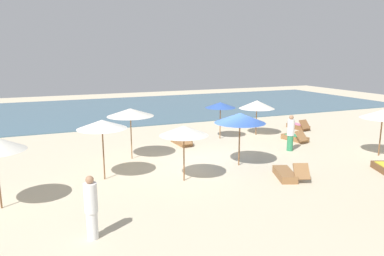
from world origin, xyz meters
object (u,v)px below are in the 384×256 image
at_px(umbrella_0, 383,114).
at_px(person_0, 91,207).
at_px(umbrella_4, 240,118).
at_px(lounger_3, 299,126).
at_px(umbrella_2, 257,104).
at_px(umbrella_7, 102,124).
at_px(umbrella_5, 220,105).
at_px(lounger_4, 182,141).
at_px(person_1, 291,133).
at_px(lounger_1, 286,174).
at_px(lounger_2, 295,138).
at_px(umbrella_1, 184,131).
at_px(umbrella_3, 130,112).

height_order(umbrella_0, person_0, umbrella_0).
bearing_deg(umbrella_4, lounger_3, 34.94).
distance_m(umbrella_0, umbrella_4, 6.98).
height_order(umbrella_2, umbrella_7, umbrella_7).
distance_m(umbrella_5, lounger_4, 3.07).
bearing_deg(lounger_4, person_1, -35.99).
bearing_deg(umbrella_0, person_0, -168.49).
height_order(umbrella_7, lounger_1, umbrella_7).
bearing_deg(lounger_3, lounger_4, -174.54).
distance_m(umbrella_7, lounger_2, 11.17).
bearing_deg(lounger_3, umbrella_4, -145.06).
bearing_deg(umbrella_1, umbrella_7, 154.34).
xyz_separation_m(lounger_2, person_0, (-11.81, -6.67, 0.69)).
relative_size(umbrella_3, umbrella_5, 1.12).
bearing_deg(lounger_1, person_1, 50.59).
xyz_separation_m(umbrella_3, umbrella_7, (-1.62, -2.33, -0.00)).
distance_m(umbrella_5, lounger_3, 6.10).
bearing_deg(umbrella_7, umbrella_2, 24.42).
height_order(lounger_2, person_0, person_0).
bearing_deg(lounger_1, umbrella_7, 158.16).
bearing_deg(umbrella_0, lounger_4, 144.32).
height_order(umbrella_1, lounger_2, umbrella_1).
relative_size(umbrella_4, lounger_2, 1.29).
relative_size(person_0, person_1, 0.96).
xyz_separation_m(umbrella_3, umbrella_4, (4.04, -2.78, -0.08)).
distance_m(umbrella_0, umbrella_5, 8.06).
distance_m(umbrella_5, umbrella_7, 8.40).
relative_size(umbrella_1, umbrella_4, 0.93).
bearing_deg(umbrella_2, umbrella_3, -165.74).
bearing_deg(umbrella_2, umbrella_1, -140.26).
distance_m(umbrella_4, person_1, 3.88).
height_order(umbrella_1, lounger_3, umbrella_1).
height_order(umbrella_0, umbrella_3, umbrella_3).
bearing_deg(umbrella_0, lounger_1, -171.45).
bearing_deg(umbrella_5, person_0, -133.05).
height_order(umbrella_3, umbrella_4, umbrella_3).
relative_size(umbrella_0, lounger_4, 1.27).
distance_m(lounger_2, lounger_4, 6.32).
xyz_separation_m(umbrella_7, lounger_1, (6.52, -2.61, -1.98)).
bearing_deg(person_1, lounger_4, 144.01).
relative_size(umbrella_1, person_1, 1.19).
bearing_deg(person_1, umbrella_5, 118.47).
relative_size(umbrella_1, lounger_3, 1.22).
bearing_deg(lounger_4, umbrella_0, -35.68).
bearing_deg(lounger_2, umbrella_3, 179.17).
xyz_separation_m(umbrella_2, lounger_2, (1.18, -2.16, -1.64)).
height_order(umbrella_1, person_1, umbrella_1).
height_order(umbrella_1, umbrella_2, umbrella_1).
height_order(umbrella_2, umbrella_4, umbrella_4).
xyz_separation_m(umbrella_5, person_0, (-8.23, -8.81, -1.05)).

